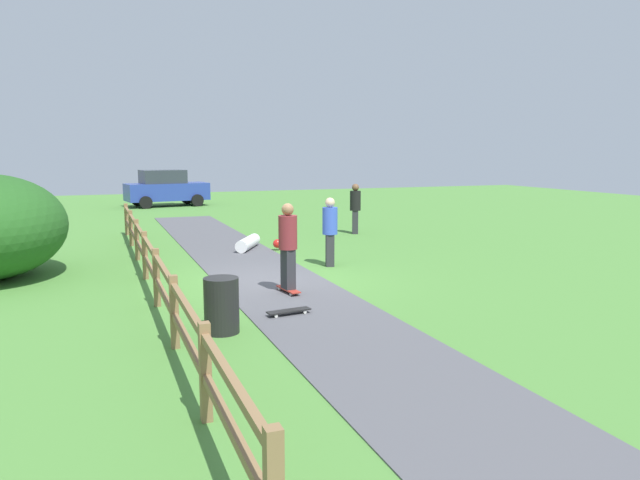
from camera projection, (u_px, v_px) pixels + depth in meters
ground_plane at (271, 282)px, 13.27m from camera, size 60.00×60.00×0.00m
asphalt_path at (271, 281)px, 13.27m from camera, size 2.40×28.00×0.02m
wooden_fence at (150, 260)px, 12.25m from camera, size 0.12×18.12×1.10m
trash_bin at (222, 305)px, 9.47m from camera, size 0.56×0.56×0.90m
skater_riding at (288, 243)px, 12.01m from camera, size 0.42×0.82×1.83m
skater_fallen at (250, 243)px, 17.55m from camera, size 1.43×1.52×0.36m
skateboard_loose at (289, 311)px, 10.50m from camera, size 0.82×0.30×0.08m
bystander_black at (355, 206)px, 20.87m from camera, size 0.49×0.49×1.76m
bystander_blue at (330, 228)px, 14.94m from camera, size 0.47×0.47×1.74m
parked_car_blue at (166, 188)px, 31.37m from camera, size 4.41×2.49×1.92m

